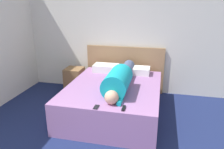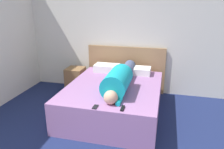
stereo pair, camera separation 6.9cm
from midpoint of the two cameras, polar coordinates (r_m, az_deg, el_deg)
name	(u,v)px [view 1 (the left image)]	position (r m, az deg, el deg)	size (l,w,h in m)	color
wall_back	(119,34)	(4.88, 1.38, 10.64)	(5.37, 0.06, 2.60)	silver
bed	(114,99)	(4.01, -0.02, -6.46)	(1.62, 1.97, 0.55)	#936699
headboard	(125,69)	(4.95, 2.91, 1.43)	(1.74, 0.04, 1.03)	#A37A51
nightstand	(75,80)	(4.99, -10.15, -1.54)	(0.37, 0.39, 0.57)	brown
person_lying	(120,79)	(3.72, 1.58, -1.16)	(0.39, 1.78, 0.39)	tan
pillow_near_headboard	(106,68)	(4.65, -2.03, 1.70)	(0.51, 0.33, 0.15)	white
pillow_second	(138,71)	(4.53, 6.28, 1.04)	(0.49, 0.33, 0.14)	white
tv_remote	(124,108)	(3.07, 2.40, -8.78)	(0.04, 0.15, 0.02)	black
cell_phone	(96,107)	(3.12, -4.77, -8.48)	(0.06, 0.13, 0.01)	black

